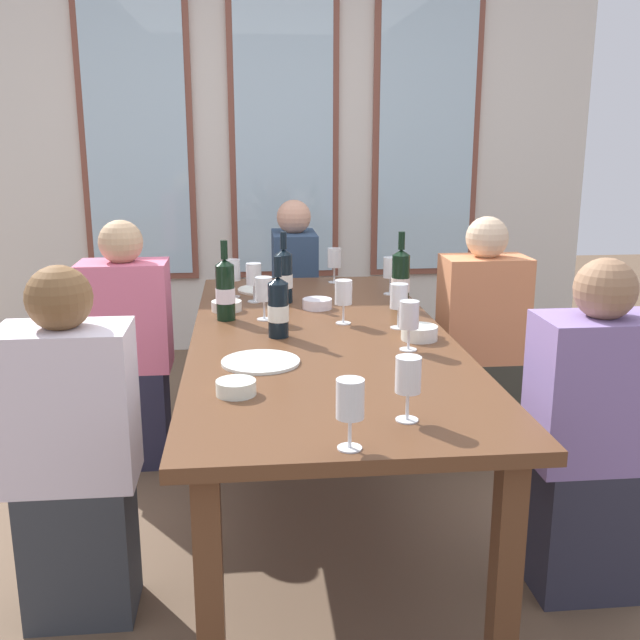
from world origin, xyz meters
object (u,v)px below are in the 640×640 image
wine_glass_0 (391,269)px  wine_glass_6 (399,298)px  wine_glass_7 (334,260)px  seated_person_1 (481,343)px  wine_glass_5 (408,376)px  seated_person_4 (295,303)px  wine_glass_1 (254,275)px  seated_person_0 (128,352)px  wine_glass_2 (401,276)px  wine_glass_8 (233,272)px  wine_glass_9 (343,293)px  white_plate_0 (261,362)px  tasting_bowl_0 (317,304)px  wine_glass_10 (264,290)px  wine_glass_3 (350,403)px  wine_bottle_3 (278,307)px  white_plate_1 (264,289)px  wine_bottle_2 (401,279)px  seated_person_2 (73,457)px  seated_person_3 (591,440)px  wine_bottle_0 (225,290)px  tasting_bowl_3 (227,306)px  tasting_bowl_2 (419,333)px  tasting_bowl_1 (236,388)px  dining_table (320,352)px  wine_bottle_1 (284,276)px

wine_glass_0 → wine_glass_6: 0.62m
wine_glass_7 → seated_person_1: (0.63, -0.42, -0.33)m
wine_glass_5 → seated_person_4: seated_person_4 is taller
wine_glass_1 → seated_person_0: bearing=179.8°
wine_glass_2 → seated_person_1: size_ratio=0.16×
wine_glass_8 → seated_person_0: (-0.47, -0.11, -0.33)m
wine_glass_0 → wine_glass_9: size_ratio=1.00×
wine_glass_0 → wine_glass_6: same height
white_plate_0 → tasting_bowl_0: 0.80m
wine_glass_10 → wine_glass_2: bearing=23.3°
wine_glass_3 → seated_person_0: seated_person_0 is taller
wine_glass_8 → wine_glass_6: bearing=-44.2°
seated_person_0 → wine_glass_8: bearing=12.7°
wine_glass_10 → seated_person_1: bearing=16.6°
wine_glass_6 → wine_glass_7: bearing=98.7°
wine_bottle_3 → wine_glass_5: 0.90m
white_plate_0 → white_plate_1: 1.15m
white_plate_0 → seated_person_0: seated_person_0 is taller
wine_glass_2 → wine_glass_5: same height
seated_person_0 → wine_glass_5: bearing=-56.9°
wine_bottle_2 → wine_glass_2: 0.13m
white_plate_1 → seated_person_2: (-0.61, -1.35, -0.22)m
wine_glass_9 → seated_person_3: (0.70, -0.73, -0.34)m
wine_bottle_0 → tasting_bowl_3: bearing=90.4°
wine_bottle_2 → wine_glass_1: wine_bottle_2 is taller
wine_glass_0 → wine_glass_7: (-0.23, 0.30, -0.00)m
wine_bottle_3 → seated_person_2: (-0.64, -0.52, -0.33)m
wine_bottle_3 → tasting_bowl_2: wine_bottle_3 is taller
wine_bottle_3 → tasting_bowl_1: bearing=-103.9°
seated_person_2 → seated_person_3: size_ratio=1.00×
white_plate_1 → wine_bottle_0: wine_bottle_0 is taller
wine_glass_9 → dining_table: bearing=-125.4°
tasting_bowl_0 → wine_glass_5: size_ratio=0.73×
wine_glass_2 → wine_bottle_2: bearing=-102.9°
wine_glass_2 → seated_person_4: bearing=113.3°
wine_bottle_3 → seated_person_4: bearing=83.9°
tasting_bowl_1 → seated_person_2: 0.55m
wine_bottle_1 → wine_bottle_2: wine_bottle_2 is taller
tasting_bowl_2 → seated_person_4: (-0.35, 1.57, -0.24)m
wine_glass_0 → seated_person_0: (-1.19, -0.10, -0.34)m
white_plate_0 → seated_person_3: (1.03, -0.24, -0.22)m
wine_glass_6 → seated_person_2: size_ratio=0.16×
wine_glass_7 → seated_person_3: 1.70m
white_plate_1 → wine_bottle_1: wine_bottle_1 is taller
wine_bottle_3 → wine_glass_1: bearing=97.8°
wine_glass_8 → seated_person_2: seated_person_2 is taller
wine_glass_5 → seated_person_0: seated_person_0 is taller
wine_bottle_2 → seated_person_2: (-1.18, -0.92, -0.34)m
white_plate_0 → wine_bottle_2: size_ratio=0.78×
white_plate_1 → wine_bottle_2: (0.57, -0.43, 0.12)m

